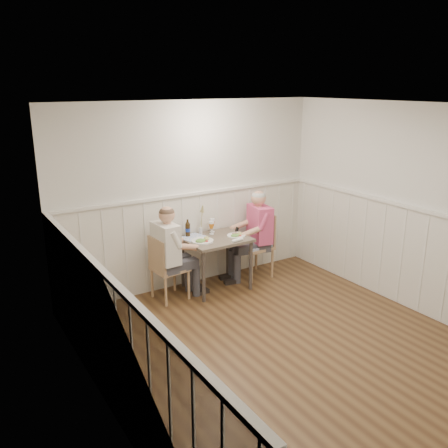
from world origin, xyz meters
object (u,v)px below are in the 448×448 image
object	(u,v)px
dining_table	(216,245)
man_in_pink	(257,241)
chair_left	(166,266)
grass_vase	(201,221)
chair_right	(258,243)
diner_cream	(169,261)
beer_bottle	(188,229)

from	to	relation	value
dining_table	man_in_pink	xyz separation A→B (m)	(0.72, 0.03, -0.08)
chair_left	grass_vase	world-z (taller)	grass_vase
chair_right	chair_left	world-z (taller)	chair_right
man_in_pink	diner_cream	distance (m)	1.45
dining_table	diner_cream	xyz separation A→B (m)	(-0.73, -0.00, -0.09)
man_in_pink	grass_vase	xyz separation A→B (m)	(-0.81, 0.25, 0.38)
diner_cream	beer_bottle	size ratio (longest dim) A/B	5.38
diner_cream	beer_bottle	xyz separation A→B (m)	(0.43, 0.27, 0.31)
dining_table	chair_right	size ratio (longest dim) A/B	0.90
chair_left	diner_cream	world-z (taller)	diner_cream
grass_vase	diner_cream	bearing A→B (deg)	-156.68
chair_left	chair_right	bearing A→B (deg)	1.34
diner_cream	grass_vase	distance (m)	0.80
diner_cream	grass_vase	world-z (taller)	diner_cream
grass_vase	dining_table	bearing A→B (deg)	-71.30
chair_left	grass_vase	distance (m)	0.85
dining_table	chair_right	world-z (taller)	chair_right
dining_table	chair_left	distance (m)	0.78
chair_right	grass_vase	size ratio (longest dim) A/B	2.21
chair_right	grass_vase	distance (m)	0.97
chair_right	grass_vase	xyz separation A→B (m)	(-0.85, 0.20, 0.42)
dining_table	diner_cream	bearing A→B (deg)	-179.75
beer_bottle	grass_vase	world-z (taller)	grass_vase
chair_right	dining_table	bearing A→B (deg)	-174.78
dining_table	diner_cream	distance (m)	0.74
chair_right	beer_bottle	world-z (taller)	beer_bottle
chair_right	beer_bottle	xyz separation A→B (m)	(-1.06, 0.20, 0.34)
chair_left	beer_bottle	xyz separation A→B (m)	(0.46, 0.23, 0.38)
chair_right	diner_cream	distance (m)	1.49
dining_table	man_in_pink	world-z (taller)	man_in_pink
chair_right	grass_vase	bearing A→B (deg)	166.61
man_in_pink	grass_vase	world-z (taller)	man_in_pink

